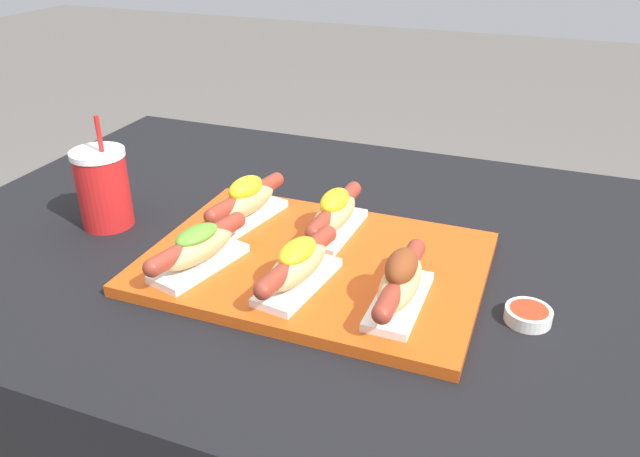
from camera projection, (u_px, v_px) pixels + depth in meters
patio_table at (341, 411)px, 1.18m from camera, size 1.41×0.92×0.73m
serving_tray at (315, 263)px, 0.94m from camera, size 0.50×0.36×0.02m
hot_dog_0 at (198, 248)px, 0.90m from camera, size 0.09×0.19×0.06m
hot_dog_1 at (298, 265)px, 0.86m from camera, size 0.08×0.20×0.07m
hot_dog_2 at (400, 282)px, 0.81m from camera, size 0.06×0.20×0.08m
hot_dog_3 at (246, 200)px, 1.04m from camera, size 0.09×0.19×0.08m
hot_dog_4 at (335, 213)px, 1.00m from camera, size 0.07×0.20×0.07m
sauce_bowl at (528, 314)px, 0.82m from camera, size 0.06×0.06×0.02m
drink_cup at (103, 188)px, 1.04m from camera, size 0.09×0.09×0.19m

